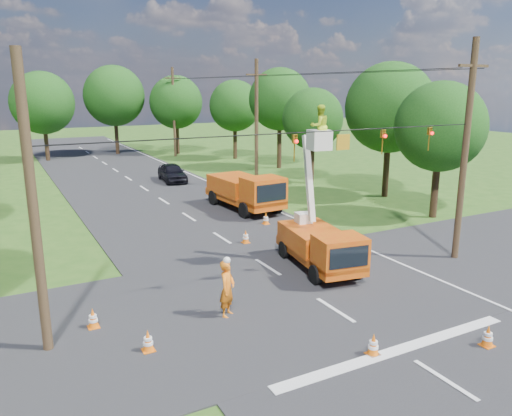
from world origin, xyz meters
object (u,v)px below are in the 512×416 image
traffic_cone_4 (148,341)px  tree_right_b (390,108)px  tree_right_a (440,127)px  tree_right_e (235,106)px  traffic_cone_6 (245,198)px  tree_far_c (176,102)px  tree_far_a (42,103)px  pole_right_near (465,151)px  tree_far_b (114,96)px  tree_right_d (280,99)px  bucket_truck (320,235)px  traffic_cone_5 (93,318)px  traffic_cone_1 (488,336)px  tree_right_c (313,119)px  pole_right_far (174,112)px  traffic_cone_2 (246,237)px  ground_worker (227,289)px  pole_left (33,209)px  second_truck (246,191)px  traffic_cone_3 (266,219)px  pole_right_mid (256,123)px  distant_car (172,173)px  traffic_cone_0 (373,345)px

traffic_cone_4 → tree_right_b: size_ratio=0.07×
tree_right_a → tree_right_e: size_ratio=0.96×
traffic_cone_6 → tree_far_c: (4.61, 27.06, 5.70)m
traffic_cone_4 → tree_far_a: 45.01m
pole_right_near → tree_far_b: bearing=97.0°
tree_right_d → bucket_truck: bearing=-117.0°
traffic_cone_5 → tree_right_a: bearing=13.7°
traffic_cone_1 → tree_right_c: (10.55, 25.29, 4.95)m
traffic_cone_1 → tree_far_a: bearing=98.8°
pole_right_far → tree_right_e: size_ratio=1.16×
bucket_truck → traffic_cone_2: bearing=113.5°
ground_worker → pole_left: size_ratio=0.23×
second_truck → traffic_cone_6: 2.25m
tree_far_a → tree_right_d: bearing=-38.9°
ground_worker → traffic_cone_6: (8.50, 15.45, -0.67)m
pole_right_far → tree_far_c: pole_right_far is taller
pole_right_far → tree_right_d: size_ratio=1.03×
traffic_cone_3 → tree_right_c: bearing=44.7°
pole_right_near → tree_far_c: size_ratio=1.09×
tree_right_b → tree_right_c: bearing=104.4°
traffic_cone_3 → pole_left: size_ratio=0.08×
pole_right_mid → traffic_cone_2: bearing=-120.2°
tree_right_c → tree_far_b: size_ratio=0.76×
traffic_cone_1 → traffic_cone_4: 10.55m
bucket_truck → traffic_cone_3: bucket_truck is taller
traffic_cone_4 → tree_far_c: bearing=69.5°
pole_right_mid → tree_far_b: 25.65m
tree_right_a → tree_far_c: 36.22m
pole_right_mid → bucket_truck: bearing=-109.7°
tree_right_a → tree_far_b: 40.41m
pole_left → pole_right_mid: bearing=48.0°
distant_car → pole_right_near: size_ratio=0.45×
traffic_cone_0 → traffic_cone_4: bearing=150.1°
ground_worker → pole_right_far: 42.47m
second_truck → tree_right_c: (9.16, 5.92, 4.02)m
traffic_cone_5 → tree_far_c: tree_far_c is taller
pole_right_mid → tree_right_b: size_ratio=1.04×
tree_right_c → tree_far_c: 23.31m
traffic_cone_3 → pole_right_far: bearing=80.6°
traffic_cone_0 → traffic_cone_5: bearing=141.0°
traffic_cone_3 → tree_right_b: bearing=12.9°
traffic_cone_5 → traffic_cone_4: bearing=-63.1°
ground_worker → tree_right_e: bearing=22.3°
traffic_cone_2 → pole_right_far: 34.53m
tree_right_c → traffic_cone_6: bearing=-154.0°
pole_right_far → tree_right_b: size_ratio=1.04×
traffic_cone_4 → traffic_cone_0: bearing=-29.9°
tree_right_c → tree_far_a: size_ratio=0.82×
second_truck → traffic_cone_4: size_ratio=9.55×
tree_far_c → pole_left: bearing=-114.3°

